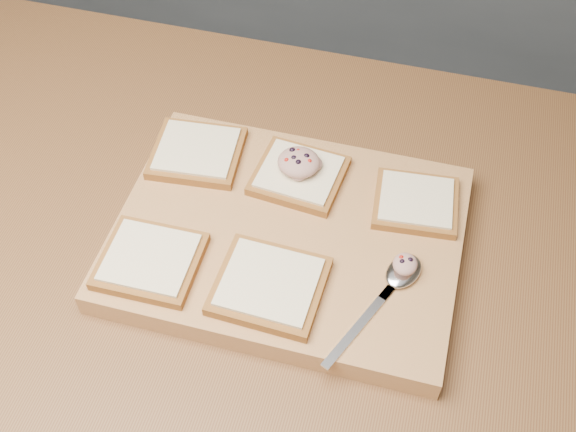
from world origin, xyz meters
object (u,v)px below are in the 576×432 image
at_px(cutting_board, 288,238).
at_px(bread_far_center, 299,175).
at_px(tuna_salad_dollop, 299,162).
at_px(spoon, 397,279).

height_order(cutting_board, bread_far_center, bread_far_center).
distance_m(cutting_board, bread_far_center, 0.09).
bearing_deg(tuna_salad_dollop, cutting_board, -83.91).
xyz_separation_m(bread_far_center, tuna_salad_dollop, (-0.00, 0.00, 0.02)).
relative_size(bread_far_center, spoon, 0.68).
distance_m(cutting_board, tuna_salad_dollop, 0.11).
bearing_deg(tuna_salad_dollop, spoon, -40.19).
distance_m(bread_far_center, spoon, 0.21).
relative_size(tuna_salad_dollop, spoon, 0.31).
xyz_separation_m(cutting_board, spoon, (0.15, -0.04, 0.02)).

